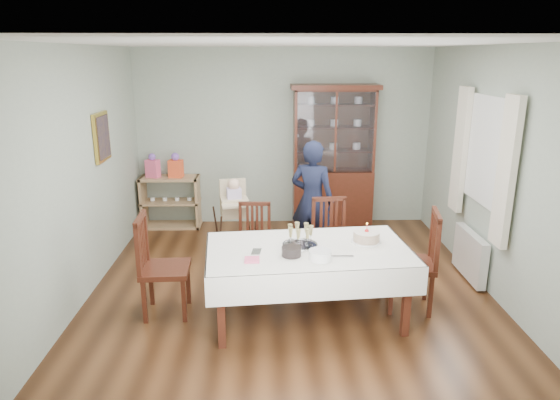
{
  "coord_description": "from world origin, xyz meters",
  "views": [
    {
      "loc": [
        -0.24,
        -5.16,
        2.6
      ],
      "look_at": [
        -0.11,
        0.2,
        1.03
      ],
      "focal_mm": 32.0,
      "sensor_mm": 36.0,
      "label": 1
    }
  ],
  "objects_px": {
    "chair_far_right": "(331,256)",
    "gift_bag_orange": "(176,166)",
    "chair_end_left": "(165,285)",
    "sideboard": "(171,202)",
    "chair_end_right": "(412,279)",
    "birthday_cake": "(366,237)",
    "gift_bag_pink": "(153,167)",
    "chair_far_left": "(254,256)",
    "high_chair": "(235,226)",
    "champagne_tray": "(300,240)",
    "dining_table": "(308,283)",
    "china_cabinet": "(333,155)",
    "woman": "(312,201)"
  },
  "relations": [
    {
      "from": "chair_far_right",
      "to": "gift_bag_orange",
      "type": "relative_size",
      "value": 2.57
    },
    {
      "from": "chair_end_left",
      "to": "sideboard",
      "type": "bearing_deg",
      "value": 6.42
    },
    {
      "from": "chair_end_right",
      "to": "chair_end_left",
      "type": "bearing_deg",
      "value": -78.37
    },
    {
      "from": "birthday_cake",
      "to": "gift_bag_pink",
      "type": "distance_m",
      "value": 3.84
    },
    {
      "from": "gift_bag_orange",
      "to": "chair_far_left",
      "type": "bearing_deg",
      "value": -56.74
    },
    {
      "from": "chair_end_left",
      "to": "chair_far_right",
      "type": "bearing_deg",
      "value": -68.92
    },
    {
      "from": "birthday_cake",
      "to": "chair_far_left",
      "type": "bearing_deg",
      "value": 144.52
    },
    {
      "from": "chair_end_right",
      "to": "high_chair",
      "type": "distance_m",
      "value": 2.46
    },
    {
      "from": "sideboard",
      "to": "champagne_tray",
      "type": "distance_m",
      "value": 3.36
    },
    {
      "from": "champagne_tray",
      "to": "gift_bag_orange",
      "type": "height_order",
      "value": "gift_bag_orange"
    },
    {
      "from": "dining_table",
      "to": "birthday_cake",
      "type": "bearing_deg",
      "value": 13.44
    },
    {
      "from": "dining_table",
      "to": "chair_end_right",
      "type": "relative_size",
      "value": 1.96
    },
    {
      "from": "sideboard",
      "to": "chair_far_left",
      "type": "height_order",
      "value": "chair_far_left"
    },
    {
      "from": "china_cabinet",
      "to": "sideboard",
      "type": "relative_size",
      "value": 2.42
    },
    {
      "from": "sideboard",
      "to": "chair_end_right",
      "type": "distance_m",
      "value": 4.03
    },
    {
      "from": "china_cabinet",
      "to": "high_chair",
      "type": "height_order",
      "value": "china_cabinet"
    },
    {
      "from": "chair_far_left",
      "to": "chair_end_right",
      "type": "xyz_separation_m",
      "value": [
        1.68,
        -0.79,
        0.05
      ]
    },
    {
      "from": "chair_far_left",
      "to": "chair_end_left",
      "type": "height_order",
      "value": "chair_end_left"
    },
    {
      "from": "woman",
      "to": "dining_table",
      "type": "bearing_deg",
      "value": 107.54
    },
    {
      "from": "sideboard",
      "to": "champagne_tray",
      "type": "relative_size",
      "value": 2.55
    },
    {
      "from": "chair_end_left",
      "to": "gift_bag_pink",
      "type": "relative_size",
      "value": 2.89
    },
    {
      "from": "chair_far_right",
      "to": "chair_end_right",
      "type": "bearing_deg",
      "value": -48.7
    },
    {
      "from": "china_cabinet",
      "to": "birthday_cake",
      "type": "relative_size",
      "value": 7.08
    },
    {
      "from": "champagne_tray",
      "to": "gift_bag_orange",
      "type": "relative_size",
      "value": 0.94
    },
    {
      "from": "sideboard",
      "to": "gift_bag_pink",
      "type": "bearing_deg",
      "value": -175.12
    },
    {
      "from": "china_cabinet",
      "to": "chair_end_right",
      "type": "xyz_separation_m",
      "value": [
        0.51,
        -2.65,
        -0.81
      ]
    },
    {
      "from": "chair_far_right",
      "to": "gift_bag_pink",
      "type": "distance_m",
      "value": 3.21
    },
    {
      "from": "sideboard",
      "to": "birthday_cake",
      "type": "relative_size",
      "value": 2.93
    },
    {
      "from": "woman",
      "to": "gift_bag_pink",
      "type": "bearing_deg",
      "value": -4.87
    },
    {
      "from": "sideboard",
      "to": "chair_end_left",
      "type": "relative_size",
      "value": 0.85
    },
    {
      "from": "chair_far_right",
      "to": "champagne_tray",
      "type": "height_order",
      "value": "champagne_tray"
    },
    {
      "from": "chair_far_left",
      "to": "gift_bag_orange",
      "type": "distance_m",
      "value": 2.34
    },
    {
      "from": "champagne_tray",
      "to": "birthday_cake",
      "type": "relative_size",
      "value": 1.15
    },
    {
      "from": "chair_far_right",
      "to": "woman",
      "type": "relative_size",
      "value": 0.61
    },
    {
      "from": "chair_far_left",
      "to": "gift_bag_pink",
      "type": "bearing_deg",
      "value": 133.27
    },
    {
      "from": "sideboard",
      "to": "gift_bag_pink",
      "type": "xyz_separation_m",
      "value": [
        -0.23,
        -0.02,
        0.56
      ]
    },
    {
      "from": "chair_end_left",
      "to": "gift_bag_orange",
      "type": "xyz_separation_m",
      "value": [
        -0.32,
        2.71,
        0.65
      ]
    },
    {
      "from": "china_cabinet",
      "to": "birthday_cake",
      "type": "xyz_separation_m",
      "value": [
        0.0,
        -2.69,
        -0.31
      ]
    },
    {
      "from": "chair_end_right",
      "to": "woman",
      "type": "bearing_deg",
      "value": -135.45
    },
    {
      "from": "sideboard",
      "to": "woman",
      "type": "height_order",
      "value": "woman"
    },
    {
      "from": "dining_table",
      "to": "chair_end_right",
      "type": "bearing_deg",
      "value": 9.69
    },
    {
      "from": "dining_table",
      "to": "chair_end_left",
      "type": "height_order",
      "value": "chair_end_left"
    },
    {
      "from": "woman",
      "to": "gift_bag_orange",
      "type": "xyz_separation_m",
      "value": [
        -1.96,
        1.27,
        0.18
      ]
    },
    {
      "from": "champagne_tray",
      "to": "birthday_cake",
      "type": "height_order",
      "value": "champagne_tray"
    },
    {
      "from": "champagne_tray",
      "to": "birthday_cake",
      "type": "bearing_deg",
      "value": 6.79
    },
    {
      "from": "china_cabinet",
      "to": "chair_end_left",
      "type": "distance_m",
      "value": 3.5
    },
    {
      "from": "dining_table",
      "to": "high_chair",
      "type": "height_order",
      "value": "high_chair"
    },
    {
      "from": "chair_far_left",
      "to": "chair_end_right",
      "type": "height_order",
      "value": "chair_end_right"
    },
    {
      "from": "gift_bag_pink",
      "to": "chair_far_right",
      "type": "bearing_deg",
      "value": -37.59
    },
    {
      "from": "chair_end_right",
      "to": "gift_bag_orange",
      "type": "relative_size",
      "value": 2.85
    }
  ]
}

